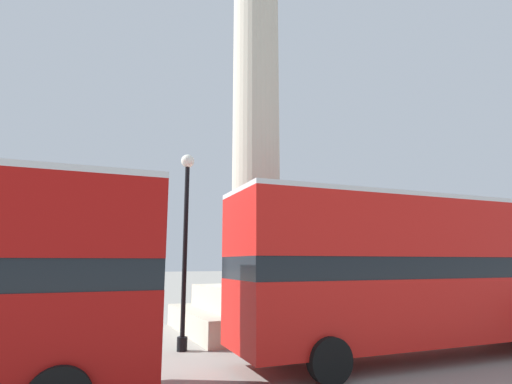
# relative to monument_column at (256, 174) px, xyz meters

# --- Properties ---
(ground_plane) EXTENTS (200.00, 200.00, 0.00)m
(ground_plane) POSITION_rel_monument_column_xyz_m (0.00, 0.00, -6.18)
(ground_plane) COLOR gray
(monument_column) EXTENTS (5.63, 5.63, 17.84)m
(monument_column) POSITION_rel_monument_column_xyz_m (0.00, 0.00, 0.00)
(monument_column) COLOR #BCB29E
(monument_column) RESTS_ON ground_plane
(bus_a) EXTENTS (11.39, 3.28, 4.38)m
(bus_a) POSITION_rel_monument_column_xyz_m (2.56, -5.99, -3.76)
(bus_a) COLOR red
(bus_a) RESTS_ON ground_plane
(equestrian_statue) EXTENTS (3.88, 3.51, 6.34)m
(equestrian_statue) POSITION_rel_monument_column_xyz_m (8.83, 2.51, -4.34)
(equestrian_statue) COLOR #BCB29E
(equestrian_statue) RESTS_ON ground_plane
(street_lamp) EXTENTS (0.42, 0.42, 5.97)m
(street_lamp) POSITION_rel_monument_column_xyz_m (-3.51, -2.46, -2.83)
(street_lamp) COLOR black
(street_lamp) RESTS_ON ground_plane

